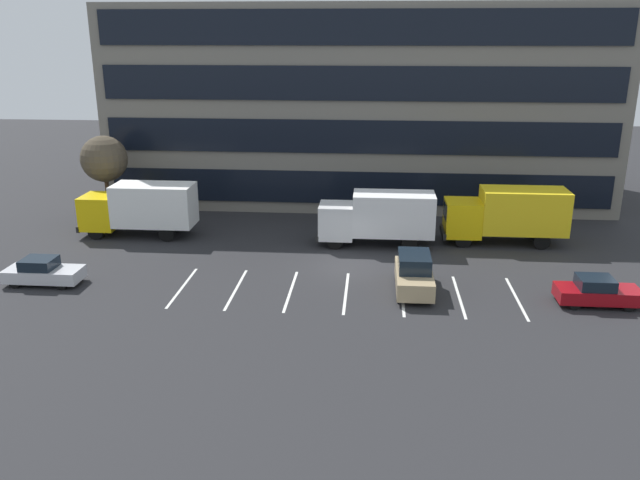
{
  "coord_description": "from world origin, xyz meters",
  "views": [
    {
      "loc": [
        1.22,
        -33.28,
        12.42
      ],
      "look_at": [
        -1.66,
        0.62,
        1.4
      ],
      "focal_mm": 35.96,
      "sensor_mm": 36.0,
      "label": 1
    }
  ],
  "objects_px": {
    "box_truck_white": "(379,216)",
    "sedan_silver": "(43,272)",
    "suv_tan": "(414,274)",
    "bare_tree": "(104,159)",
    "sedan_maroon": "(597,292)",
    "box_truck_yellow_all": "(507,213)",
    "box_truck_yellow": "(140,207)"
  },
  "relations": [
    {
      "from": "box_truck_yellow",
      "to": "suv_tan",
      "type": "relative_size",
      "value": 1.72
    },
    {
      "from": "sedan_maroon",
      "to": "bare_tree",
      "type": "xyz_separation_m",
      "value": [
        -29.02,
        12.22,
        3.62
      ]
    },
    {
      "from": "box_truck_yellow_all",
      "to": "suv_tan",
      "type": "xyz_separation_m",
      "value": [
        -6.07,
        -8.25,
        -1.01
      ]
    },
    {
      "from": "box_truck_yellow",
      "to": "suv_tan",
      "type": "xyz_separation_m",
      "value": [
        16.84,
        -7.86,
        -0.98
      ]
    },
    {
      "from": "sedan_silver",
      "to": "bare_tree",
      "type": "xyz_separation_m",
      "value": [
        -1.31,
        11.89,
        3.62
      ]
    },
    {
      "from": "box_truck_white",
      "to": "sedan_maroon",
      "type": "xyz_separation_m",
      "value": [
        10.42,
        -8.18,
        -1.19
      ]
    },
    {
      "from": "box_truck_yellow_all",
      "to": "bare_tree",
      "type": "relative_size",
      "value": 1.26
    },
    {
      "from": "sedan_maroon",
      "to": "bare_tree",
      "type": "distance_m",
      "value": 31.7
    },
    {
      "from": "suv_tan",
      "to": "box_truck_white",
      "type": "bearing_deg",
      "value": 103.87
    },
    {
      "from": "bare_tree",
      "to": "sedan_maroon",
      "type": "bearing_deg",
      "value": -22.84
    },
    {
      "from": "box_truck_yellow_all",
      "to": "box_truck_white",
      "type": "xyz_separation_m",
      "value": [
        -7.85,
        -1.04,
        -0.09
      ]
    },
    {
      "from": "box_truck_white",
      "to": "bare_tree",
      "type": "height_order",
      "value": "bare_tree"
    },
    {
      "from": "box_truck_yellow_all",
      "to": "sedan_maroon",
      "type": "xyz_separation_m",
      "value": [
        2.57,
        -9.23,
        -1.28
      ]
    },
    {
      "from": "box_truck_yellow_all",
      "to": "sedan_silver",
      "type": "bearing_deg",
      "value": -160.52
    },
    {
      "from": "box_truck_yellow_all",
      "to": "suv_tan",
      "type": "bearing_deg",
      "value": -126.36
    },
    {
      "from": "box_truck_white",
      "to": "bare_tree",
      "type": "relative_size",
      "value": 1.21
    },
    {
      "from": "bare_tree",
      "to": "box_truck_white",
      "type": "bearing_deg",
      "value": -12.26
    },
    {
      "from": "bare_tree",
      "to": "sedan_silver",
      "type": "bearing_deg",
      "value": -83.69
    },
    {
      "from": "box_truck_yellow_all",
      "to": "sedan_silver",
      "type": "relative_size",
      "value": 1.91
    },
    {
      "from": "box_truck_yellow",
      "to": "suv_tan",
      "type": "bearing_deg",
      "value": -25.02
    },
    {
      "from": "box_truck_yellow_all",
      "to": "sedan_maroon",
      "type": "relative_size",
      "value": 1.91
    },
    {
      "from": "sedan_silver",
      "to": "bare_tree",
      "type": "height_order",
      "value": "bare_tree"
    },
    {
      "from": "box_truck_white",
      "to": "sedan_silver",
      "type": "height_order",
      "value": "box_truck_white"
    },
    {
      "from": "box_truck_white",
      "to": "sedan_silver",
      "type": "relative_size",
      "value": 1.82
    },
    {
      "from": "bare_tree",
      "to": "box_truck_yellow_all",
      "type": "bearing_deg",
      "value": -6.47
    },
    {
      "from": "suv_tan",
      "to": "bare_tree",
      "type": "distance_m",
      "value": 23.52
    },
    {
      "from": "box_truck_yellow_all",
      "to": "sedan_maroon",
      "type": "height_order",
      "value": "box_truck_yellow_all"
    },
    {
      "from": "sedan_silver",
      "to": "sedan_maroon",
      "type": "distance_m",
      "value": 27.71
    },
    {
      "from": "box_truck_yellow",
      "to": "sedan_silver",
      "type": "distance_m",
      "value": 8.88
    },
    {
      "from": "box_truck_white",
      "to": "sedan_silver",
      "type": "bearing_deg",
      "value": -155.58
    },
    {
      "from": "box_truck_yellow",
      "to": "box_truck_white",
      "type": "height_order",
      "value": "box_truck_yellow"
    },
    {
      "from": "sedan_maroon",
      "to": "suv_tan",
      "type": "xyz_separation_m",
      "value": [
        -8.64,
        0.98,
        0.27
      ]
    }
  ]
}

